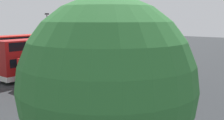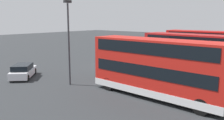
# 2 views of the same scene
# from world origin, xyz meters

# --- Properties ---
(ground_plane) EXTENTS (140.00, 140.00, 0.00)m
(ground_plane) POSITION_xyz_m (0.00, 0.00, 0.00)
(ground_plane) COLOR #2D3033
(bus_double_decker_near_end) EXTENTS (2.83, 12.05, 4.55)m
(bus_double_decker_near_end) POSITION_xyz_m (-7.08, 10.69, 2.45)
(bus_double_decker_near_end) COLOR #B71411
(bus_double_decker_near_end) RESTS_ON ground
(bus_single_deck_second) EXTENTS (3.30, 11.43, 2.95)m
(bus_single_deck_second) POSITION_xyz_m (-3.78, 11.05, 1.62)
(bus_single_deck_second) COLOR #B71411
(bus_single_deck_second) RESTS_ON ground
(bus_double_decker_third) EXTENTS (3.17, 11.26, 4.55)m
(bus_double_decker_third) POSITION_xyz_m (0.11, 11.37, 2.45)
(bus_double_decker_third) COLOR #A51919
(bus_double_decker_third) RESTS_ON ground
(bus_single_deck_fourth) EXTENTS (3.39, 11.20, 2.95)m
(bus_single_deck_fourth) POSITION_xyz_m (3.78, 11.25, 1.62)
(bus_single_deck_fourth) COLOR red
(bus_single_deck_fourth) RESTS_ON ground
(bus_double_decker_fifth) EXTENTS (2.92, 11.00, 4.55)m
(bus_double_decker_fifth) POSITION_xyz_m (7.39, 10.90, 2.45)
(bus_double_decker_fifth) COLOR red
(bus_double_decker_fifth) RESTS_ON ground
(box_truck_blue) EXTENTS (4.45, 7.90, 3.20)m
(box_truck_blue) POSITION_xyz_m (-12.66, 11.61, 1.71)
(box_truck_blue) COLOR #595960
(box_truck_blue) RESTS_ON ground
(car_hatchback_silver) EXTENTS (4.30, 4.33, 1.43)m
(car_hatchback_silver) POSITION_xyz_m (10.82, -2.81, 0.70)
(car_hatchback_silver) COLOR silver
(car_hatchback_silver) RESTS_ON ground
(lamp_post_tall) EXTENTS (0.70, 0.30, 7.69)m
(lamp_post_tall) POSITION_xyz_m (9.42, 3.01, 4.52)
(lamp_post_tall) COLOR #38383D
(lamp_post_tall) RESTS_ON ground
(waste_bin_yellow) EXTENTS (0.60, 0.60, 0.95)m
(waste_bin_yellow) POSITION_xyz_m (-6.12, 2.49, 0.47)
(waste_bin_yellow) COLOR yellow
(waste_bin_yellow) RESTS_ON ground
(tree_midright) EXTENTS (5.19, 5.19, 7.55)m
(tree_midright) POSITION_xyz_m (-20.81, 25.91, 4.94)
(tree_midright) COLOR #4C3823
(tree_midright) RESTS_ON ground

